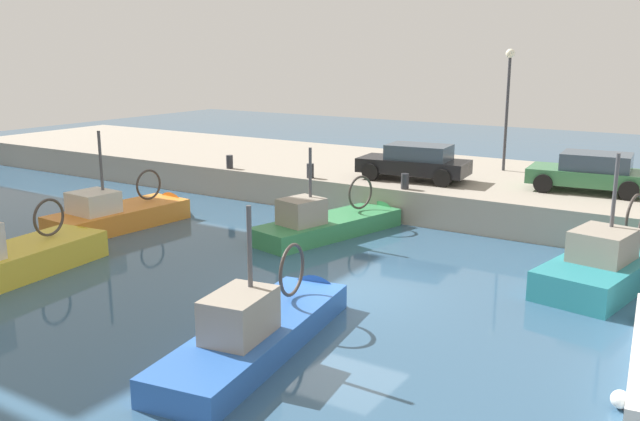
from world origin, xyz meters
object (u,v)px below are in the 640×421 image
mooring_bollard_south (405,181)px  mooring_bollard_mid (310,171)px  quay_streetlamp (508,89)px  fishing_boat_teal (613,274)px  mooring_bollard_north (230,162)px  parked_car_green (591,172)px  parked_car_black (415,162)px  fishing_boat_orange (127,222)px  fishing_boat_blue (265,337)px  fishing_boat_yellow (13,272)px  fishing_boat_green (335,230)px

mooring_bollard_south → mooring_bollard_mid: size_ratio=1.00×
mooring_bollard_south → quay_streetlamp: bearing=-16.6°
fishing_boat_teal → mooring_bollard_north: fishing_boat_teal is taller
fishing_boat_teal → parked_car_green: (5.63, 1.88, 1.77)m
parked_car_green → mooring_bollard_north: parked_car_green is taller
parked_car_black → fishing_boat_teal: bearing=-118.7°
fishing_boat_orange → fishing_boat_blue: size_ratio=0.84×
fishing_boat_blue → mooring_bollard_south: size_ratio=12.54×
fishing_boat_yellow → fishing_boat_orange: fishing_boat_yellow is taller
parked_car_green → mooring_bollard_mid: (-3.04, 9.60, -0.42)m
fishing_boat_orange → parked_car_green: size_ratio=1.40×
parked_car_green → mooring_bollard_mid: size_ratio=7.50×
parked_car_green → mooring_bollard_mid: parked_car_green is taller
fishing_boat_blue → mooring_bollard_mid: fishing_boat_blue is taller
mooring_bollard_mid → quay_streetlamp: size_ratio=0.11×
fishing_boat_teal → fishing_boat_blue: (-8.41, 5.34, 0.00)m
fishing_boat_orange → mooring_bollard_south: fishing_boat_orange is taller
fishing_boat_yellow → fishing_boat_teal: fishing_boat_yellow is taller
fishing_boat_teal → mooring_bollard_mid: size_ratio=12.10×
fishing_boat_blue → mooring_bollard_mid: 12.66m
mooring_bollard_north → parked_car_black: bearing=-76.9°
fishing_boat_teal → mooring_bollard_mid: 11.84m
mooring_bollard_mid → fishing_boat_yellow: bearing=168.7°
fishing_boat_orange → parked_car_green: 16.19m
parked_car_green → quay_streetlamp: 5.35m
mooring_bollard_north → quay_streetlamp: size_ratio=0.11×
fishing_boat_yellow → mooring_bollard_north: (11.22, 1.76, 1.34)m
fishing_boat_blue → parked_car_green: size_ratio=1.67×
fishing_boat_yellow → quay_streetlamp: bearing=-25.2°
parked_car_green → mooring_bollard_north: 13.94m
parked_car_green → mooring_bollard_south: 6.38m
fishing_boat_blue → fishing_boat_green: bearing=22.1°
parked_car_black → mooring_bollard_north: size_ratio=7.70×
fishing_boat_orange → mooring_bollard_north: bearing=0.6°
parked_car_black → mooring_bollard_mid: (-1.76, 3.56, -0.42)m
fishing_boat_yellow → quay_streetlamp: 19.13m
fishing_boat_teal → fishing_boat_green: bearing=90.5°
mooring_bollard_south → mooring_bollard_north: 8.00m
fishing_boat_green → fishing_boat_blue: (-8.34, -3.39, 0.01)m
mooring_bollard_south → fishing_boat_teal: bearing=-109.1°
fishing_boat_blue → quay_streetlamp: (16.64, 0.45, 4.33)m
fishing_boat_orange → mooring_bollard_north: fishing_boat_orange is taller
fishing_boat_orange → parked_car_black: size_ratio=1.37×
quay_streetlamp → fishing_boat_yellow: bearing=154.8°
fishing_boat_green → parked_car_green: bearing=-50.2°
fishing_boat_orange → mooring_bollard_north: (5.65, 0.05, 1.36)m
quay_streetlamp → mooring_bollard_mid: bearing=134.8°
fishing_boat_yellow → parked_car_green: fishing_boat_yellow is taller
fishing_boat_teal → fishing_boat_blue: 9.96m
fishing_boat_yellow → fishing_boat_green: size_ratio=1.05×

